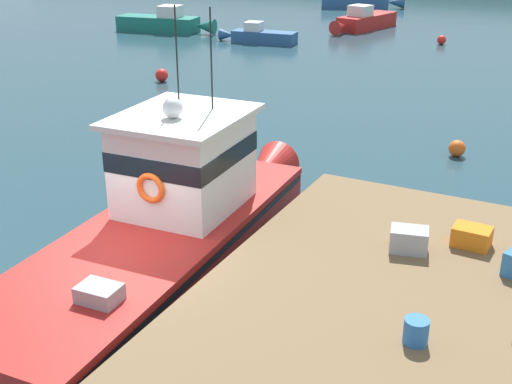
{
  "coord_description": "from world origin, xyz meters",
  "views": [
    {
      "loc": [
        6.5,
        -7.8,
        6.24
      ],
      "look_at": [
        1.2,
        2.51,
        1.4
      ],
      "focal_mm": 46.58,
      "sensor_mm": 36.0,
      "label": 1
    }
  ],
  "objects_px": {
    "mooring_buoy_inshore": "(162,75)",
    "moored_boat_far_right": "(360,1)",
    "main_fishing_boat": "(169,229)",
    "crate_stack_mid_dock": "(472,237)",
    "moored_boat_off_the_point": "(363,21)",
    "moored_boat_mid_harbor": "(165,23)",
    "crate_single_far": "(409,240)",
    "mooring_buoy_spare_mooring": "(457,148)",
    "moored_boat_far_left": "(259,36)",
    "mooring_buoy_outer": "(442,40)",
    "bait_bucket": "(416,331)"
  },
  "relations": [
    {
      "from": "crate_stack_mid_dock",
      "to": "mooring_buoy_outer",
      "type": "bearing_deg",
      "value": 103.5
    },
    {
      "from": "mooring_buoy_outer",
      "to": "moored_boat_mid_harbor",
      "type": "bearing_deg",
      "value": -167.97
    },
    {
      "from": "moored_boat_mid_harbor",
      "to": "mooring_buoy_inshore",
      "type": "xyz_separation_m",
      "value": [
        6.99,
        -10.42,
        -0.26
      ]
    },
    {
      "from": "moored_boat_off_the_point",
      "to": "mooring_buoy_spare_mooring",
      "type": "relative_size",
      "value": 12.26
    },
    {
      "from": "main_fishing_boat",
      "to": "moored_boat_far_right",
      "type": "height_order",
      "value": "main_fishing_boat"
    },
    {
      "from": "moored_boat_mid_harbor",
      "to": "mooring_buoy_inshore",
      "type": "relative_size",
      "value": 11.65
    },
    {
      "from": "crate_stack_mid_dock",
      "to": "moored_boat_off_the_point",
      "type": "height_order",
      "value": "crate_stack_mid_dock"
    },
    {
      "from": "crate_single_far",
      "to": "moored_boat_off_the_point",
      "type": "xyz_separation_m",
      "value": [
        -10.46,
        28.83,
        -0.9
      ]
    },
    {
      "from": "moored_boat_off_the_point",
      "to": "moored_boat_mid_harbor",
      "type": "distance_m",
      "value": 11.67
    },
    {
      "from": "crate_stack_mid_dock",
      "to": "moored_boat_far_right",
      "type": "xyz_separation_m",
      "value": [
        -14.65,
        37.31,
        -0.85
      ]
    },
    {
      "from": "moored_boat_mid_harbor",
      "to": "mooring_buoy_outer",
      "type": "relative_size",
      "value": 12.82
    },
    {
      "from": "mooring_buoy_spare_mooring",
      "to": "crate_stack_mid_dock",
      "type": "bearing_deg",
      "value": -77.7
    },
    {
      "from": "mooring_buoy_outer",
      "to": "main_fishing_boat",
      "type": "bearing_deg",
      "value": -87.74
    },
    {
      "from": "moored_boat_mid_harbor",
      "to": "bait_bucket",
      "type": "bearing_deg",
      "value": -49.93
    },
    {
      "from": "mooring_buoy_inshore",
      "to": "moored_boat_far_right",
      "type": "bearing_deg",
      "value": 90.84
    },
    {
      "from": "main_fishing_boat",
      "to": "moored_boat_far_right",
      "type": "distance_m",
      "value": 39.93
    },
    {
      "from": "crate_single_far",
      "to": "moored_boat_off_the_point",
      "type": "bearing_deg",
      "value": 109.95
    },
    {
      "from": "moored_boat_far_left",
      "to": "mooring_buoy_inshore",
      "type": "xyz_separation_m",
      "value": [
        0.51,
        -9.72,
        -0.11
      ]
    },
    {
      "from": "crate_single_far",
      "to": "bait_bucket",
      "type": "distance_m",
      "value": 2.57
    },
    {
      "from": "crate_stack_mid_dock",
      "to": "moored_boat_off_the_point",
      "type": "bearing_deg",
      "value": 111.92
    },
    {
      "from": "moored_boat_off_the_point",
      "to": "mooring_buoy_outer",
      "type": "height_order",
      "value": "moored_boat_off_the_point"
    },
    {
      "from": "main_fishing_boat",
      "to": "moored_boat_far_right",
      "type": "bearing_deg",
      "value": 103.96
    },
    {
      "from": "main_fishing_boat",
      "to": "mooring_buoy_outer",
      "type": "distance_m",
      "value": 26.76
    },
    {
      "from": "crate_single_far",
      "to": "moored_boat_far_left",
      "type": "distance_m",
      "value": 26.04
    },
    {
      "from": "moored_boat_off_the_point",
      "to": "mooring_buoy_spare_mooring",
      "type": "xyz_separation_m",
      "value": [
        9.62,
        -20.32,
        -0.26
      ]
    },
    {
      "from": "main_fishing_boat",
      "to": "moored_boat_far_left",
      "type": "height_order",
      "value": "main_fishing_boat"
    },
    {
      "from": "mooring_buoy_outer",
      "to": "crate_stack_mid_dock",
      "type": "bearing_deg",
      "value": -76.5
    },
    {
      "from": "crate_stack_mid_dock",
      "to": "crate_single_far",
      "type": "distance_m",
      "value": 1.08
    },
    {
      "from": "main_fishing_boat",
      "to": "moored_boat_far_left",
      "type": "distance_m",
      "value": 24.81
    },
    {
      "from": "crate_stack_mid_dock",
      "to": "mooring_buoy_outer",
      "type": "distance_m",
      "value": 26.04
    },
    {
      "from": "crate_single_far",
      "to": "moored_boat_far_right",
      "type": "xyz_separation_m",
      "value": [
        -13.78,
        37.95,
        -0.87
      ]
    },
    {
      "from": "main_fishing_boat",
      "to": "moored_boat_off_the_point",
      "type": "distance_m",
      "value": 30.3
    },
    {
      "from": "main_fishing_boat",
      "to": "crate_single_far",
      "type": "bearing_deg",
      "value": 10.95
    },
    {
      "from": "bait_bucket",
      "to": "mooring_buoy_outer",
      "type": "xyz_separation_m",
      "value": [
        -5.95,
        28.38,
        -1.14
      ]
    },
    {
      "from": "main_fishing_boat",
      "to": "moored_boat_off_the_point",
      "type": "xyz_separation_m",
      "value": [
        -6.32,
        29.63,
        -0.52
      ]
    },
    {
      "from": "moored_boat_far_left",
      "to": "mooring_buoy_outer",
      "type": "distance_m",
      "value": 9.56
    },
    {
      "from": "crate_stack_mid_dock",
      "to": "moored_boat_far_left",
      "type": "distance_m",
      "value": 25.99
    },
    {
      "from": "crate_single_far",
      "to": "moored_boat_off_the_point",
      "type": "relative_size",
      "value": 0.11
    },
    {
      "from": "moored_boat_mid_harbor",
      "to": "crate_single_far",
      "type": "bearing_deg",
      "value": -48.05
    },
    {
      "from": "mooring_buoy_spare_mooring",
      "to": "mooring_buoy_inshore",
      "type": "bearing_deg",
      "value": 163.33
    },
    {
      "from": "mooring_buoy_inshore",
      "to": "mooring_buoy_outer",
      "type": "relative_size",
      "value": 1.1
    },
    {
      "from": "bait_bucket",
      "to": "moored_boat_mid_harbor",
      "type": "distance_m",
      "value": 32.87
    },
    {
      "from": "crate_stack_mid_dock",
      "to": "mooring_buoy_inshore",
      "type": "bearing_deg",
      "value": 140.83
    },
    {
      "from": "mooring_buoy_outer",
      "to": "mooring_buoy_spare_mooring",
      "type": "bearing_deg",
      "value": -75.96
    },
    {
      "from": "mooring_buoy_outer",
      "to": "bait_bucket",
      "type": "bearing_deg",
      "value": -78.15
    },
    {
      "from": "crate_stack_mid_dock",
      "to": "moored_boat_mid_harbor",
      "type": "bearing_deg",
      "value": 133.96
    },
    {
      "from": "crate_stack_mid_dock",
      "to": "moored_boat_mid_harbor",
      "type": "xyz_separation_m",
      "value": [
        -21.27,
        22.05,
        -0.85
      ]
    },
    {
      "from": "main_fishing_boat",
      "to": "mooring_buoy_inshore",
      "type": "distance_m",
      "value": 16.04
    },
    {
      "from": "moored_boat_far_left",
      "to": "moored_boat_far_right",
      "type": "height_order",
      "value": "moored_boat_far_right"
    },
    {
      "from": "main_fishing_boat",
      "to": "mooring_buoy_outer",
      "type": "relative_size",
      "value": 21.17
    }
  ]
}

